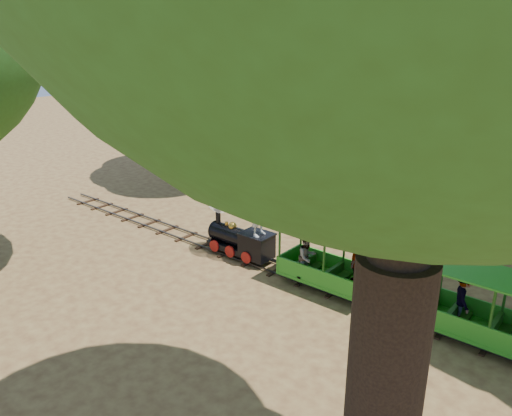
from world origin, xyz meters
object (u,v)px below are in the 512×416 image
Objects in this scene: locomotive at (237,205)px; fence at (395,190)px; carriage_rear at (491,316)px; carriage_front at (331,266)px.

locomotive is 8.19m from fence.
locomotive is 0.17× the size of fence.
carriage_rear is at bearing -53.27° from fence.
carriage_front is (3.48, -0.10, -0.96)m from locomotive.
carriage_rear is (7.61, -0.05, -0.95)m from locomotive.
fence is (-5.96, 7.99, -0.18)m from carriage_rear.
carriage_front is 1.00× the size of carriage_rear.
locomotive is 7.67m from carriage_rear.
carriage_rear is 9.97m from fence.
locomotive reaches higher than carriage_front.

